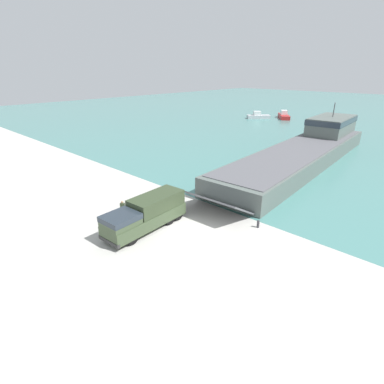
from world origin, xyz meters
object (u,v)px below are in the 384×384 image
object	(u,v)px
soldier_on_ramp	(123,208)
moored_boat_b	(284,116)
moored_boat_a	(258,116)
mooring_bollard	(258,223)
landing_craft	(308,147)
military_truck	(146,214)

from	to	relation	value
soldier_on_ramp	moored_boat_b	world-z (taller)	moored_boat_b
soldier_on_ramp	moored_boat_a	world-z (taller)	moored_boat_a
moored_boat_b	mooring_bollard	bearing A→B (deg)	80.43
landing_craft	moored_boat_a	distance (m)	42.42
military_truck	moored_boat_a	bearing A→B (deg)	-160.32
military_truck	moored_boat_a	world-z (taller)	military_truck
landing_craft	mooring_bollard	xyz separation A→B (m)	(5.97, -24.40, -1.53)
moored_boat_a	moored_boat_b	distance (m)	7.55
military_truck	soldier_on_ramp	xyz separation A→B (m)	(-3.14, -0.23, -0.42)
military_truck	moored_boat_b	size ratio (longest dim) A/B	1.02
soldier_on_ramp	moored_boat_a	xyz separation A→B (m)	(-23.65, 63.37, -0.38)
soldier_on_ramp	mooring_bollard	distance (m)	12.63
military_truck	soldier_on_ramp	bearing A→B (deg)	-89.12
moored_boat_a	mooring_bollard	xyz separation A→B (m)	(34.02, -56.19, -0.27)
landing_craft	soldier_on_ramp	world-z (taller)	landing_craft
moored_boat_a	soldier_on_ramp	bearing A→B (deg)	-23.98
soldier_on_ramp	moored_boat_a	bearing A→B (deg)	161.12
landing_craft	moored_boat_b	world-z (taller)	landing_craft
soldier_on_ramp	mooring_bollard	bearing A→B (deg)	85.31
military_truck	mooring_bollard	xyz separation A→B (m)	(7.23, 6.94, -1.08)
moored_boat_b	mooring_bollard	distance (m)	68.05
landing_craft	moored_boat_a	world-z (taller)	landing_craft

